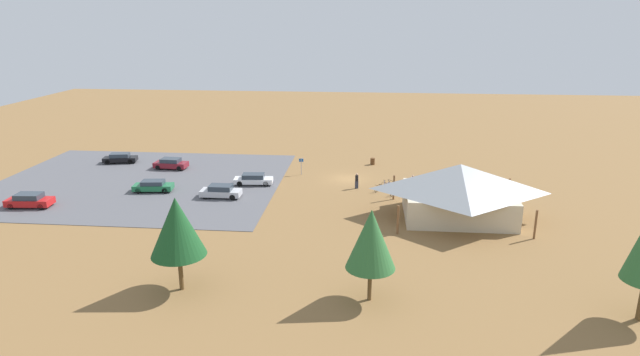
{
  "coord_description": "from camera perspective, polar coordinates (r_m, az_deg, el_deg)",
  "views": [
    {
      "loc": [
        -2.57,
        63.09,
        19.09
      ],
      "look_at": [
        2.99,
        3.93,
        1.2
      ],
      "focal_mm": 29.97,
      "sensor_mm": 36.0,
      "label": 1
    }
  ],
  "objects": [
    {
      "name": "lot_sign",
      "position": [
        67.27,
        -2.02,
        1.51
      ],
      "size": [
        0.56,
        0.08,
        2.2
      ],
      "color": "#99999E",
      "rests_on": "ground"
    },
    {
      "name": "car_white_aisle_side",
      "position": [
        63.8,
        -7.12,
        -0.12
      ],
      "size": [
        4.67,
        2.06,
        1.31
      ],
      "color": "white",
      "rests_on": "parking_lot_asphalt"
    },
    {
      "name": "bicycle_black_front_row",
      "position": [
        66.01,
        18.85,
        -0.65
      ],
      "size": [
        1.12,
        1.4,
        0.84
      ],
      "color": "black",
      "rests_on": "ground"
    },
    {
      "name": "bicycle_purple_edge_north",
      "position": [
        64.81,
        17.38,
        -0.8
      ],
      "size": [
        1.22,
        1.3,
        0.89
      ],
      "color": "black",
      "rests_on": "ground"
    },
    {
      "name": "ground",
      "position": [
        65.96,
        2.9,
        -0.09
      ],
      "size": [
        160.0,
        160.0,
        0.0
      ],
      "primitive_type": "plane",
      "color": "olive",
      "rests_on": "ground"
    },
    {
      "name": "car_red_back_corner",
      "position": [
        63.58,
        -28.61,
        -2.1
      ],
      "size": [
        4.71,
        2.19,
        1.46
      ],
      "color": "red",
      "rests_on": "parking_lot_asphalt"
    },
    {
      "name": "pine_midwest",
      "position": [
        39.21,
        -15.03,
        -5.05
      ],
      "size": [
        3.97,
        3.97,
        7.1
      ],
      "color": "brown",
      "rests_on": "ground"
    },
    {
      "name": "parking_lot_asphalt",
      "position": [
        68.27,
        -18.69,
        -0.37
      ],
      "size": [
        34.06,
        28.59,
        0.05
      ],
      "primitive_type": "cube",
      "color": "#56565B",
      "rests_on": "ground"
    },
    {
      "name": "pine_mideast",
      "position": [
        36.75,
        5.47,
        -6.52
      ],
      "size": [
        3.48,
        3.48,
        6.77
      ],
      "color": "brown",
      "rests_on": "ground"
    },
    {
      "name": "bike_pavilion",
      "position": [
        54.13,
        14.61,
        -1.07
      ],
      "size": [
        12.52,
        10.1,
        5.48
      ],
      "color": "beige",
      "rests_on": "ground"
    },
    {
      "name": "car_green_by_curb",
      "position": [
        63.73,
        -17.38,
        -0.81
      ],
      "size": [
        4.57,
        2.23,
        1.29
      ],
      "color": "#1E6B3D",
      "rests_on": "parking_lot_asphalt"
    },
    {
      "name": "visitor_at_bikes",
      "position": [
        63.92,
        15.25,
        -0.33
      ],
      "size": [
        0.36,
        0.38,
        1.82
      ],
      "color": "#2D3347",
      "rests_on": "ground"
    },
    {
      "name": "bicycle_yellow_mid_cluster",
      "position": [
        60.25,
        7.9,
        -1.5
      ],
      "size": [
        0.88,
        1.6,
        0.88
      ],
      "color": "black",
      "rests_on": "ground"
    },
    {
      "name": "bicycle_green_yard_center",
      "position": [
        64.55,
        20.11,
        -1.16
      ],
      "size": [
        1.71,
        0.53,
        0.83
      ],
      "color": "black",
      "rests_on": "ground"
    },
    {
      "name": "bicycle_blue_yard_front",
      "position": [
        63.1,
        7.19,
        -0.62
      ],
      "size": [
        1.47,
        1.06,
        0.89
      ],
      "color": "black",
      "rests_on": "ground"
    },
    {
      "name": "car_black_near_entry",
      "position": [
        77.83,
        -20.56,
        2.01
      ],
      "size": [
        4.63,
        2.5,
        1.32
      ],
      "color": "black",
      "rests_on": "parking_lot_asphalt"
    },
    {
      "name": "trash_bin",
      "position": [
        72.54,
        5.64,
        1.78
      ],
      "size": [
        0.6,
        0.6,
        0.9
      ],
      "primitive_type": "cylinder",
      "color": "brown",
      "rests_on": "ground"
    },
    {
      "name": "car_silver_far_end",
      "position": [
        59.8,
        -10.54,
        -1.4
      ],
      "size": [
        4.41,
        1.85,
        1.41
      ],
      "color": "#BCBCC1",
      "rests_on": "parking_lot_asphalt"
    },
    {
      "name": "visitor_crossing_yard",
      "position": [
        62.05,
        3.94,
        -0.27
      ],
      "size": [
        0.4,
        0.38,
        1.83
      ],
      "color": "#2D3347",
      "rests_on": "ground"
    },
    {
      "name": "bicycle_red_trailside",
      "position": [
        62.28,
        18.84,
        -1.68
      ],
      "size": [
        1.64,
        0.52,
        0.74
      ],
      "color": "black",
      "rests_on": "ground"
    },
    {
      "name": "visitor_near_lot",
      "position": [
        62.33,
        9.84,
        -0.44
      ],
      "size": [
        0.39,
        0.36,
        1.76
      ],
      "color": "#2D3347",
      "rests_on": "ground"
    },
    {
      "name": "car_maroon_end_stall",
      "position": [
        72.66,
        -15.63,
        1.5
      ],
      "size": [
        4.38,
        2.1,
        1.4
      ],
      "color": "maroon",
      "rests_on": "parking_lot_asphalt"
    },
    {
      "name": "bicycle_orange_lone_east",
      "position": [
        61.39,
        6.26,
        -1.1
      ],
      "size": [
        0.93,
        1.46,
        0.84
      ],
      "color": "black",
      "rests_on": "ground"
    }
  ]
}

